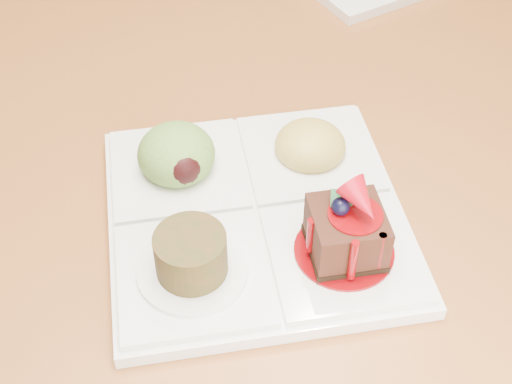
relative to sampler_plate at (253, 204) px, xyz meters
name	(u,v)px	position (x,y,z in m)	size (l,w,h in m)	color
ground	(247,288)	(0.17, 0.46, -0.77)	(6.00, 6.00, 0.00)	brown
sampler_plate	(253,204)	(0.00, 0.00, 0.00)	(0.28, 0.28, 0.09)	white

